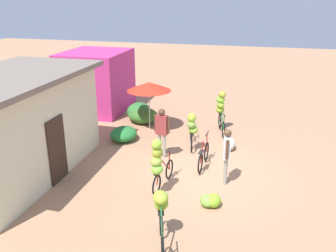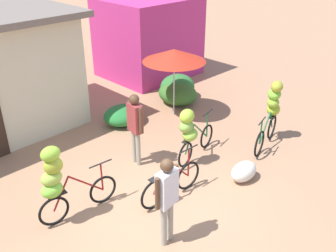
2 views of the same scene
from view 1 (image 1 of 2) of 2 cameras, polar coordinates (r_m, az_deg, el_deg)
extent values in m
plane|color=#A47858|center=(11.78, 5.73, -7.45)|extent=(60.00, 60.00, 0.00)
cube|color=beige|center=(12.07, -23.20, -0.58)|extent=(5.81, 2.93, 3.00)
cube|color=#72665B|center=(11.65, -24.26, 6.71)|extent=(6.31, 3.43, 0.16)
cube|color=#332319|center=(11.43, -16.90, -3.62)|extent=(0.90, 0.06, 2.00)
cube|color=#C0317A|center=(17.98, -11.07, 6.85)|extent=(3.20, 2.80, 2.84)
ellipsoid|color=#247231|center=(14.30, -6.93, -1.23)|extent=(1.20, 1.02, 0.53)
ellipsoid|color=#376C28|center=(16.12, -3.87, 1.63)|extent=(1.12, 1.32, 0.66)
ellipsoid|color=#2F7233|center=(16.47, -4.55, 2.26)|extent=(1.18, 1.06, 0.80)
cylinder|color=beige|center=(15.13, -2.91, 2.96)|extent=(0.04, 0.04, 1.95)
cone|color=red|center=(14.90, -2.97, 6.17)|extent=(1.80, 1.80, 0.35)
torus|color=black|center=(8.16, -0.84, -18.70)|extent=(0.63, 0.25, 0.65)
torus|color=black|center=(8.96, -1.15, -14.66)|extent=(0.63, 0.25, 0.65)
cylinder|color=#19592D|center=(8.64, -1.11, -13.67)|extent=(0.38, 0.15, 0.63)
cylinder|color=#19592D|center=(8.23, -0.96, -15.62)|extent=(0.66, 0.24, 0.64)
cylinder|color=black|center=(7.76, -0.87, -14.97)|extent=(0.48, 0.18, 0.03)
cylinder|color=#19592D|center=(7.96, -0.86, -16.88)|extent=(0.04, 0.04, 0.65)
cube|color=black|center=(8.68, -1.13, -13.13)|extent=(0.39, 0.24, 0.02)
ellipsoid|color=#7BB025|center=(8.65, -1.06, -11.92)|extent=(0.48, 0.42, 0.32)
ellipsoid|color=#9CB434|center=(8.40, -1.14, -11.06)|extent=(0.53, 0.48, 0.28)
torus|color=black|center=(11.36, 0.21, -6.73)|extent=(0.61, 0.11, 0.61)
torus|color=black|center=(10.49, -1.78, -9.16)|extent=(0.61, 0.11, 0.61)
cylinder|color=maroon|center=(10.50, -1.42, -7.22)|extent=(0.40, 0.07, 0.64)
cylinder|color=maroon|center=(10.93, -0.41, -6.04)|extent=(0.71, 0.11, 0.65)
cylinder|color=black|center=(11.09, 0.21, -3.87)|extent=(0.50, 0.08, 0.03)
cylinder|color=maroon|center=(11.22, 0.21, -5.31)|extent=(0.04, 0.04, 0.62)
cube|color=black|center=(10.42, -1.58, -7.29)|extent=(0.37, 0.17, 0.02)
ellipsoid|color=#78BD38|center=(10.29, -1.70, -6.73)|extent=(0.45, 0.38, 0.28)
ellipsoid|color=#96B441|center=(10.23, -1.84, -5.49)|extent=(0.44, 0.36, 0.28)
ellipsoid|color=#94A22C|center=(10.18, -1.65, -4.12)|extent=(0.39, 0.33, 0.32)
ellipsoid|color=#87B931|center=(10.08, -1.79, -2.90)|extent=(0.36, 0.29, 0.28)
torus|color=black|center=(12.57, 6.00, -3.97)|extent=(0.65, 0.08, 0.65)
torus|color=black|center=(11.71, 5.06, -5.82)|extent=(0.65, 0.08, 0.65)
cylinder|color=maroon|center=(11.73, 5.28, -4.11)|extent=(0.37, 0.05, 0.64)
cylinder|color=maroon|center=(12.17, 5.76, -3.21)|extent=(0.65, 0.06, 0.65)
cylinder|color=black|center=(12.32, 6.11, -1.16)|extent=(0.50, 0.05, 0.03)
cylinder|color=maroon|center=(12.44, 6.05, -2.58)|extent=(0.04, 0.04, 0.66)
cube|color=black|center=(11.65, 5.21, -4.04)|extent=(0.37, 0.16, 0.02)
torus|color=black|center=(14.20, 3.61, -1.07)|extent=(0.62, 0.18, 0.62)
torus|color=black|center=(13.22, 3.68, -2.73)|extent=(0.62, 0.18, 0.62)
cylinder|color=#19592D|center=(13.27, 3.70, -1.16)|extent=(0.40, 0.12, 0.65)
cylinder|color=#19592D|center=(13.77, 3.66, -0.36)|extent=(0.70, 0.18, 0.66)
cylinder|color=black|center=(13.97, 3.67, 1.47)|extent=(0.50, 0.13, 0.03)
cylinder|color=#19592D|center=(14.08, 3.64, 0.19)|extent=(0.04, 0.04, 0.66)
cube|color=black|center=(13.19, 3.71, -1.19)|extent=(0.38, 0.21, 0.02)
ellipsoid|color=#88B53A|center=(13.15, 3.91, -0.55)|extent=(0.53, 0.49, 0.29)
ellipsoid|color=#78A340|center=(12.99, 3.68, 0.28)|extent=(0.43, 0.37, 0.28)
ellipsoid|color=#96BF33|center=(12.93, 3.71, 1.33)|extent=(0.40, 0.33, 0.32)
torus|color=black|center=(14.58, 8.62, -0.61)|extent=(0.65, 0.22, 0.66)
torus|color=black|center=(15.54, 8.08, 0.75)|extent=(0.65, 0.22, 0.66)
cylinder|color=#19592D|center=(15.28, 8.22, 1.54)|extent=(0.39, 0.13, 0.59)
cylinder|color=#19592D|center=(14.79, 8.49, 0.90)|extent=(0.68, 0.21, 0.60)
cylinder|color=black|center=(14.37, 8.75, 1.73)|extent=(0.49, 0.16, 0.03)
cylinder|color=#19592D|center=(14.47, 8.69, 0.55)|extent=(0.04, 0.04, 0.63)
cube|color=black|center=(15.33, 8.20, 1.89)|extent=(0.38, 0.23, 0.02)
ellipsoid|color=#97B32C|center=(15.34, 8.14, 2.55)|extent=(0.50, 0.44, 0.31)
ellipsoid|color=#88B331|center=(15.19, 8.18, 3.26)|extent=(0.47, 0.45, 0.27)
ellipsoid|color=#7BC534|center=(15.15, 8.19, 4.09)|extent=(0.53, 0.50, 0.28)
ellipsoid|color=#9BA32E|center=(15.06, 8.45, 4.86)|extent=(0.45, 0.41, 0.28)
ellipsoid|color=#83BA28|center=(10.10, 7.10, -11.45)|extent=(0.50, 0.43, 0.35)
ellipsoid|color=#7AB441|center=(10.10, 6.11, -11.52)|extent=(0.56, 0.53, 0.31)
ellipsoid|color=silver|center=(13.56, 9.48, -2.79)|extent=(0.72, 0.48, 0.44)
cylinder|color=gray|center=(11.09, 8.95, -7.03)|extent=(0.11, 0.11, 0.84)
cylinder|color=gray|center=(11.25, 8.94, -6.62)|extent=(0.11, 0.11, 0.84)
cube|color=silver|center=(10.86, 9.15, -3.29)|extent=(0.42, 0.25, 0.66)
cylinder|color=#4C3321|center=(10.61, 9.18, -3.66)|extent=(0.08, 0.08, 0.60)
cylinder|color=#4C3321|center=(11.07, 9.15, -2.63)|extent=(0.08, 0.08, 0.60)
sphere|color=#4C3321|center=(10.69, 9.29, -1.11)|extent=(0.23, 0.23, 0.23)
cylinder|color=gray|center=(12.67, -0.58, -3.13)|extent=(0.11, 0.11, 0.86)
cylinder|color=gray|center=(12.75, -1.31, -3.00)|extent=(0.11, 0.11, 0.86)
cube|color=maroon|center=(12.43, -0.97, 0.19)|extent=(0.26, 0.43, 0.68)
cylinder|color=#4C3321|center=(12.32, 0.09, 0.18)|extent=(0.08, 0.08, 0.61)
cylinder|color=#4C3321|center=(12.52, -2.00, 0.50)|extent=(0.08, 0.08, 0.61)
sphere|color=#4C3321|center=(12.28, -0.98, 2.19)|extent=(0.23, 0.23, 0.23)
camera|label=2|loc=(6.97, 39.39, 11.92)|focal=40.58mm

